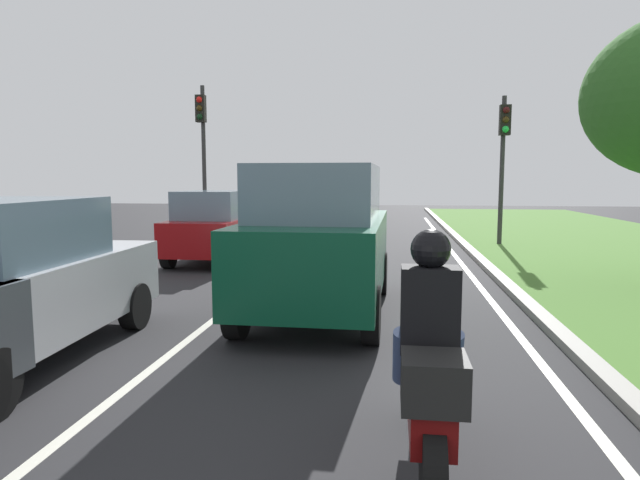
# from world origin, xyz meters

# --- Properties ---
(ground_plane) EXTENTS (60.00, 60.00, 0.00)m
(ground_plane) POSITION_xyz_m (0.00, 14.00, 0.00)
(ground_plane) COLOR #262628
(lane_line_center) EXTENTS (0.12, 32.00, 0.01)m
(lane_line_center) POSITION_xyz_m (-0.70, 14.00, 0.00)
(lane_line_center) COLOR silver
(lane_line_center) RESTS_ON ground
(lane_line_right_edge) EXTENTS (0.12, 32.00, 0.01)m
(lane_line_right_edge) POSITION_xyz_m (3.60, 14.00, 0.00)
(lane_line_right_edge) COLOR silver
(lane_line_right_edge) RESTS_ON ground
(curb_right) EXTENTS (0.24, 48.00, 0.12)m
(curb_right) POSITION_xyz_m (4.10, 14.00, 0.06)
(curb_right) COLOR #9E9B93
(curb_right) RESTS_ON ground
(car_suv_ahead) EXTENTS (2.03, 4.53, 2.28)m
(car_suv_ahead) POSITION_xyz_m (0.81, 8.91, 1.17)
(car_suv_ahead) COLOR #0C472D
(car_suv_ahead) RESTS_ON ground
(car_sedan_left_lane) EXTENTS (1.97, 4.36, 1.86)m
(car_sedan_left_lane) POSITION_xyz_m (-2.38, 6.18, 0.92)
(car_sedan_left_lane) COLOR #B7BABF
(car_sedan_left_lane) RESTS_ON ground
(car_hatchback_far) EXTENTS (1.75, 3.71, 1.78)m
(car_hatchback_far) POSITION_xyz_m (-2.51, 13.88, 0.88)
(car_hatchback_far) COLOR maroon
(car_hatchback_far) RESTS_ON ground
(motorcycle) EXTENTS (0.40, 1.90, 1.01)m
(motorcycle) POSITION_xyz_m (2.18, 4.43, 0.57)
(motorcycle) COLOR #590A0A
(motorcycle) RESTS_ON ground
(rider_person) EXTENTS (0.50, 0.40, 1.16)m
(rider_person) POSITION_xyz_m (2.17, 4.48, 1.19)
(rider_person) COLOR black
(rider_person) RESTS_ON ground
(traffic_light_near_right) EXTENTS (0.32, 0.50, 4.57)m
(traffic_light_near_right) POSITION_xyz_m (5.21, 18.05, 3.07)
(traffic_light_near_right) COLOR #2D2D2D
(traffic_light_near_right) RESTS_ON ground
(traffic_light_overhead_left) EXTENTS (0.32, 0.50, 5.21)m
(traffic_light_overhead_left) POSITION_xyz_m (-4.56, 18.83, 3.47)
(traffic_light_overhead_left) COLOR #2D2D2D
(traffic_light_overhead_left) RESTS_ON ground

